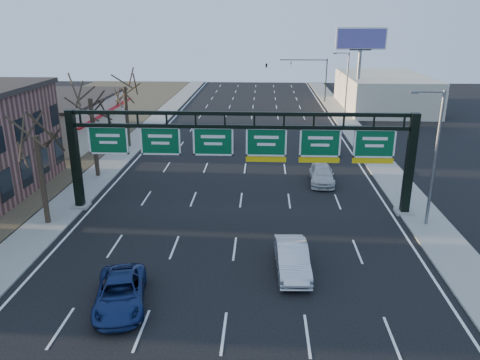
# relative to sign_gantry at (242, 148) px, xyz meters

# --- Properties ---
(ground) EXTENTS (160.00, 160.00, 0.00)m
(ground) POSITION_rel_sign_gantry_xyz_m (-0.16, -8.00, -4.63)
(ground) COLOR black
(ground) RESTS_ON ground
(sidewalk_left) EXTENTS (3.00, 120.00, 0.12)m
(sidewalk_left) POSITION_rel_sign_gantry_xyz_m (-12.96, 12.00, -4.57)
(sidewalk_left) COLOR gray
(sidewalk_left) RESTS_ON ground
(sidewalk_right) EXTENTS (3.00, 120.00, 0.12)m
(sidewalk_right) POSITION_rel_sign_gantry_xyz_m (12.64, 12.00, -4.57)
(sidewalk_right) COLOR gray
(sidewalk_right) RESTS_ON ground
(lane_markings) EXTENTS (21.60, 120.00, 0.01)m
(lane_markings) POSITION_rel_sign_gantry_xyz_m (-0.16, 12.00, -4.62)
(lane_markings) COLOR white
(lane_markings) RESTS_ON ground
(sign_gantry) EXTENTS (24.60, 1.20, 7.20)m
(sign_gantry) POSITION_rel_sign_gantry_xyz_m (0.00, 0.00, 0.00)
(sign_gantry) COLOR black
(sign_gantry) RESTS_ON ground
(cream_strip) EXTENTS (10.90, 18.40, 4.70)m
(cream_strip) POSITION_rel_sign_gantry_xyz_m (-21.64, 21.00, -2.27)
(cream_strip) COLOR beige
(cream_strip) RESTS_ON ground
(building_right_distant) EXTENTS (12.00, 20.00, 5.00)m
(building_right_distant) POSITION_rel_sign_gantry_xyz_m (19.84, 42.00, -2.13)
(building_right_distant) COLOR beige
(building_right_distant) RESTS_ON ground
(tree_gantry) EXTENTS (3.60, 3.60, 8.48)m
(tree_gantry) POSITION_rel_sign_gantry_xyz_m (-12.96, -3.00, 2.48)
(tree_gantry) COLOR #2F261A
(tree_gantry) RESTS_ON sidewalk_left
(tree_mid) EXTENTS (3.60, 3.60, 9.24)m
(tree_mid) POSITION_rel_sign_gantry_xyz_m (-12.96, 7.00, 3.23)
(tree_mid) COLOR #2F261A
(tree_mid) RESTS_ON sidewalk_left
(tree_far) EXTENTS (3.60, 3.60, 8.86)m
(tree_far) POSITION_rel_sign_gantry_xyz_m (-12.96, 17.00, 2.86)
(tree_far) COLOR #2F261A
(tree_far) RESTS_ON sidewalk_left
(streetlight_near) EXTENTS (2.15, 0.22, 9.00)m
(streetlight_near) POSITION_rel_sign_gantry_xyz_m (12.31, -2.00, 0.45)
(streetlight_near) COLOR slate
(streetlight_near) RESTS_ON sidewalk_right
(streetlight_far) EXTENTS (2.15, 0.22, 9.00)m
(streetlight_far) POSITION_rel_sign_gantry_xyz_m (12.31, 32.00, 0.45)
(streetlight_far) COLOR slate
(streetlight_far) RESTS_ON sidewalk_right
(billboard_right) EXTENTS (7.00, 0.50, 12.00)m
(billboard_right) POSITION_rel_sign_gantry_xyz_m (14.84, 36.98, 4.43)
(billboard_right) COLOR slate
(billboard_right) RESTS_ON ground
(traffic_signal_mast) EXTENTS (10.16, 0.54, 7.00)m
(traffic_signal_mast) POSITION_rel_sign_gantry_xyz_m (5.53, 47.00, 0.87)
(traffic_signal_mast) COLOR black
(traffic_signal_mast) RESTS_ON ground
(car_blue_suv) EXTENTS (3.25, 5.33, 1.38)m
(car_blue_suv) POSITION_rel_sign_gantry_xyz_m (-5.27, -12.15, -3.94)
(car_blue_suv) COLOR navy
(car_blue_suv) RESTS_ON ground
(car_silver_sedan) EXTENTS (1.89, 4.84, 1.57)m
(car_silver_sedan) POSITION_rel_sign_gantry_xyz_m (3.13, -8.55, -3.84)
(car_silver_sedan) COLOR silver
(car_silver_sedan) RESTS_ON ground
(car_white_wagon) EXTENTS (2.20, 4.90, 1.40)m
(car_white_wagon) POSITION_rel_sign_gantry_xyz_m (6.44, 6.39, -3.93)
(car_white_wagon) COLOR silver
(car_white_wagon) RESTS_ON ground
(car_grey_far) EXTENTS (2.25, 4.97, 1.65)m
(car_grey_far) POSITION_rel_sign_gantry_xyz_m (7.82, 15.75, -3.80)
(car_grey_far) COLOR #424447
(car_grey_far) RESTS_ON ground
(car_silver_distant) EXTENTS (2.25, 4.94, 1.57)m
(car_silver_distant) POSITION_rel_sign_gantry_xyz_m (-3.34, 18.04, -3.84)
(car_silver_distant) COLOR #A8A8AD
(car_silver_distant) RESTS_ON ground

